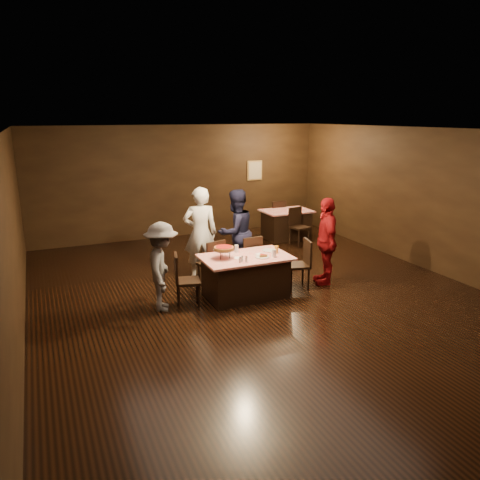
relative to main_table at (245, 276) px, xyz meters
name	(u,v)px	position (x,y,z in m)	size (l,w,h in m)	color
room	(263,181)	(0.27, -0.15, 1.75)	(10.00, 10.04, 3.02)	black
main_table	(245,276)	(0.00, 0.00, 0.00)	(1.60, 1.00, 0.77)	#B9140C
back_table	(286,224)	(2.75, 3.41, 0.00)	(1.30, 0.90, 0.77)	#B20B0D
chair_far_left	(211,263)	(-0.40, 0.75, 0.09)	(0.42, 0.42, 0.95)	black
chair_far_right	(248,258)	(0.40, 0.75, 0.09)	(0.42, 0.42, 0.95)	black
chair_end_left	(188,280)	(-1.10, 0.00, 0.09)	(0.42, 0.42, 0.95)	black
chair_end_right	(298,264)	(1.10, 0.00, 0.09)	(0.42, 0.42, 0.95)	black
chair_back_near	(300,226)	(2.75, 2.71, 0.09)	(0.42, 0.42, 0.95)	black
chair_back_far	(276,217)	(2.75, 4.01, 0.09)	(0.42, 0.42, 0.95)	black
diner_white_jacket	(200,233)	(-0.41, 1.29, 0.56)	(0.69, 0.45, 1.89)	silver
diner_navy_hoodie	(236,232)	(0.36, 1.29, 0.51)	(0.87, 0.68, 1.78)	black
diner_grey_knit	(162,267)	(-1.54, 0.03, 0.38)	(0.99, 0.57, 1.53)	slate
diner_red_shirt	(326,241)	(1.74, 0.03, 0.48)	(1.01, 0.42, 1.72)	maroon
pizza_stand	(224,248)	(-0.40, 0.05, 0.57)	(0.38, 0.38, 0.22)	black
plate_with_slice	(262,256)	(0.25, -0.18, 0.41)	(0.25, 0.25, 0.06)	white
plate_empty	(269,250)	(0.55, 0.15, 0.39)	(0.25, 0.25, 0.01)	white
glass_front_right	(274,253)	(0.45, -0.25, 0.46)	(0.08, 0.08, 0.14)	silver
glass_amber	(276,250)	(0.60, -0.05, 0.46)	(0.08, 0.08, 0.14)	#BF7F26
glass_back	(236,249)	(-0.05, 0.30, 0.46)	(0.08, 0.08, 0.14)	silver
condiments	(243,259)	(-0.18, -0.28, 0.43)	(0.17, 0.10, 0.09)	silver
napkin_center	(260,254)	(0.30, 0.00, 0.39)	(0.16, 0.16, 0.01)	white
napkin_left	(239,258)	(-0.15, -0.05, 0.39)	(0.16, 0.16, 0.01)	white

